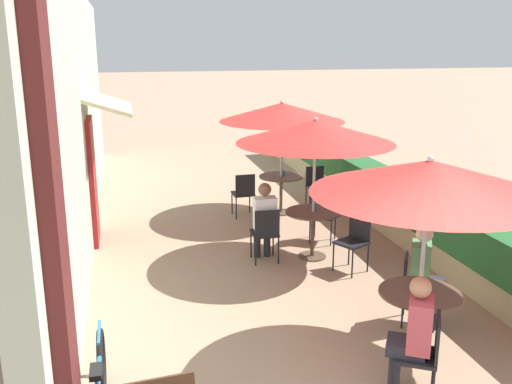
{
  "coord_description": "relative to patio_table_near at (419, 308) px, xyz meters",
  "views": [
    {
      "loc": [
        -1.88,
        -3.34,
        3.34
      ],
      "look_at": [
        0.15,
        5.16,
        1.0
      ],
      "focal_mm": 40.0,
      "sensor_mm": 36.0,
      "label": 1
    }
  ],
  "objects": [
    {
      "name": "seated_patron_near_left",
      "position": [
        -0.43,
        -0.65,
        0.11
      ],
      "size": [
        0.51,
        0.48,
        1.25
      ],
      "rotation": [
        0.0,
        0.0,
        7.32
      ],
      "color": "#23232D",
      "rests_on": "ground_plane"
    },
    {
      "name": "cafe_chair_mid_left",
      "position": [
        0.29,
        2.41,
        -0.06
      ],
      "size": [
        0.54,
        0.54,
        0.87
      ],
      "rotation": [
        0.0,
        0.0,
        8.34
      ],
      "color": "black",
      "rests_on": "ground_plane"
    },
    {
      "name": "coffee_cup_far",
      "position": [
        0.09,
        5.56,
        0.22
      ],
      "size": [
        0.07,
        0.07,
        0.09
      ],
      "color": "teal",
      "rests_on": "patio_table_far"
    },
    {
      "name": "seated_patron_near_right",
      "position": [
        0.43,
        0.65,
        0.11
      ],
      "size": [
        0.51,
        0.48,
        1.25
      ],
      "rotation": [
        0.0,
        0.0,
        10.46
      ],
      "color": "#23232D",
      "rests_on": "ground_plane"
    },
    {
      "name": "seated_patron_mid_back",
      "position": [
        -0.91,
        3.12,
        0.11
      ],
      "size": [
        0.35,
        0.41,
        1.25
      ],
      "rotation": [
        0.0,
        0.0,
        12.53
      ],
      "color": "#23232D",
      "rests_on": "ground_plane"
    },
    {
      "name": "cafe_chair_near_right",
      "position": [
        0.33,
        0.71,
        -0.06
      ],
      "size": [
        0.55,
        0.55,
        0.87
      ],
      "rotation": [
        0.0,
        0.0,
        10.46
      ],
      "color": "black",
      "rests_on": "ground_plane"
    },
    {
      "name": "patio_table_near",
      "position": [
        0.0,
        0.0,
        0.0
      ],
      "size": [
        0.87,
        0.87,
        0.76
      ],
      "color": "brown",
      "rests_on": "ground_plane"
    },
    {
      "name": "patio_umbrella_near",
      "position": [
        0.0,
        0.0,
        1.43
      ],
      "size": [
        2.41,
        2.41,
        2.23
      ],
      "color": "#B7B7BC",
      "rests_on": "ground_plane"
    },
    {
      "name": "cafe_chair_near_left",
      "position": [
        -0.33,
        -0.71,
        -0.06
      ],
      "size": [
        0.55,
        0.55,
        0.87
      ],
      "rotation": [
        0.0,
        0.0,
        7.32
      ],
      "color": "black",
      "rests_on": "ground_plane"
    },
    {
      "name": "planter_hedge",
      "position": [
        1.65,
        5.28,
        -0.04
      ],
      "size": [
        0.6,
        13.07,
        1.01
      ],
      "color": "tan",
      "rests_on": "ground_plane"
    },
    {
      "name": "cafe_chair_far_left",
      "position": [
        -0.75,
        5.37,
        -0.06
      ],
      "size": [
        0.41,
        0.41,
        0.87
      ],
      "rotation": [
        0.0,
        0.0,
        6.31
      ],
      "color": "black",
      "rests_on": "ground_plane"
    },
    {
      "name": "coffee_cup_mid",
      "position": [
        -0.08,
        3.17,
        0.22
      ],
      "size": [
        0.07,
        0.07,
        0.09
      ],
      "color": "teal",
      "rests_on": "patio_table_mid"
    },
    {
      "name": "patio_table_mid",
      "position": [
        -0.14,
        3.06,
        0.0
      ],
      "size": [
        0.87,
        0.87,
        0.76
      ],
      "color": "brown",
      "rests_on": "ground_plane"
    },
    {
      "name": "patio_umbrella_far",
      "position": [
        0.03,
        5.47,
        1.43
      ],
      "size": [
        2.41,
        2.41,
        2.23
      ],
      "color": "#B7B7BC",
      "rests_on": "ground_plane"
    },
    {
      "name": "coffee_cup_near",
      "position": [
        0.07,
        0.07,
        0.22
      ],
      "size": [
        0.07,
        0.07,
        0.09
      ],
      "color": "teal",
      "rests_on": "patio_table_near"
    },
    {
      "name": "cafe_chair_far_right",
      "position": [
        0.8,
        5.57,
        -0.06
      ],
      "size": [
        0.41,
        0.41,
        0.87
      ],
      "rotation": [
        0.0,
        0.0,
        9.46
      ],
      "color": "black",
      "rests_on": "ground_plane"
    },
    {
      "name": "cafe_facade_wall",
      "position": [
        -3.64,
        5.25,
        1.51
      ],
      "size": [
        0.98,
        14.07,
        4.2
      ],
      "color": "#B2C1AD",
      "rests_on": "ground_plane"
    },
    {
      "name": "cafe_chair_mid_back",
      "position": [
        -0.92,
        3.01,
        -0.06
      ],
      "size": [
        0.41,
        0.41,
        0.87
      ],
      "rotation": [
        0.0,
        0.0,
        12.53
      ],
      "color": "black",
      "rests_on": "ground_plane"
    },
    {
      "name": "cafe_chair_mid_right",
      "position": [
        0.2,
        3.75,
        -0.06
      ],
      "size": [
        0.55,
        0.55,
        0.87
      ],
      "rotation": [
        0.0,
        0.0,
        10.44
      ],
      "color": "black",
      "rests_on": "ground_plane"
    },
    {
      "name": "patio_table_far",
      "position": [
        0.03,
        5.47,
        0.0
      ],
      "size": [
        0.87,
        0.87,
        0.76
      ],
      "color": "brown",
      "rests_on": "ground_plane"
    },
    {
      "name": "patio_umbrella_mid",
      "position": [
        -0.14,
        3.06,
        1.43
      ],
      "size": [
        2.41,
        2.41,
        2.23
      ],
      "color": "#B7B7BC",
      "rests_on": "ground_plane"
    }
  ]
}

